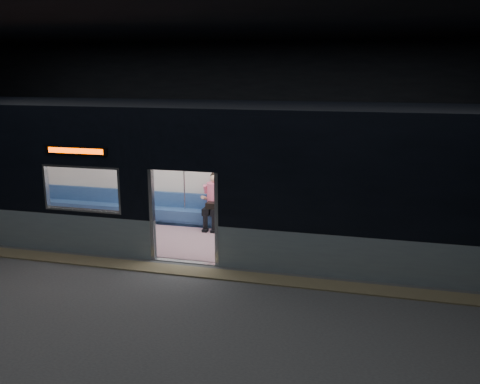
% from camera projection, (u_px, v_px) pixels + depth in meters
% --- Properties ---
extents(station_floor, '(24.00, 14.00, 0.01)m').
position_uv_depth(station_floor, '(167.00, 281.00, 10.14)').
color(station_floor, '#47494C').
rests_on(station_floor, ground).
extents(station_envelope, '(24.00, 14.00, 5.00)m').
position_uv_depth(station_envelope, '(160.00, 95.00, 9.28)').
color(station_envelope, black).
rests_on(station_envelope, station_floor).
extents(tactile_strip, '(22.80, 0.50, 0.03)m').
position_uv_depth(tactile_strip, '(177.00, 270.00, 10.66)').
color(tactile_strip, '#8C7F59').
rests_on(tactile_strip, station_floor).
extents(metro_car, '(18.00, 3.04, 3.35)m').
position_uv_depth(metro_car, '(205.00, 167.00, 12.11)').
color(metro_car, '#90A6AC').
rests_on(metro_car, station_floor).
extents(passenger, '(0.47, 0.78, 1.48)m').
position_uv_depth(passenger, '(214.00, 198.00, 13.31)').
color(passenger, black).
rests_on(passenger, metro_car).
extents(handbag, '(0.36, 0.32, 0.15)m').
position_uv_depth(handbag, '(212.00, 205.00, 13.10)').
color(handbag, black).
rests_on(handbag, passenger).
extents(transit_map, '(0.93, 0.03, 0.60)m').
position_uv_depth(transit_map, '(390.00, 182.00, 12.40)').
color(transit_map, white).
rests_on(transit_map, metro_car).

